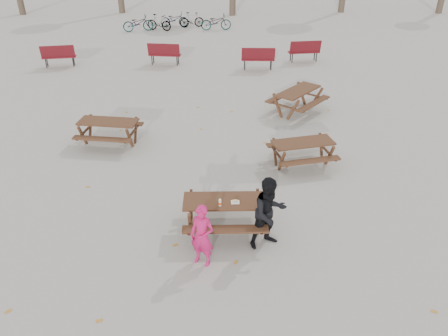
{
  "coord_description": "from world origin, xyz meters",
  "views": [
    {
      "loc": [
        -0.15,
        -7.8,
        6.08
      ],
      "look_at": [
        0.0,
        1.0,
        1.0
      ],
      "focal_mm": 35.0,
      "sensor_mm": 36.0,
      "label": 1
    }
  ],
  "objects_px": {
    "main_picnic_table": "(225,207)",
    "soda_bottle": "(220,203)",
    "picnic_table_east": "(302,153)",
    "adult": "(269,213)",
    "child": "(202,236)",
    "picnic_table_far": "(298,101)",
    "picnic_table_north": "(109,132)",
    "food_tray": "(235,202)"
  },
  "relations": [
    {
      "from": "picnic_table_far",
      "to": "picnic_table_north",
      "type": "bearing_deg",
      "value": 152.83
    },
    {
      "from": "child",
      "to": "picnic_table_far",
      "type": "xyz_separation_m",
      "value": [
        3.17,
        7.83,
        -0.27
      ]
    },
    {
      "from": "food_tray",
      "to": "picnic_table_east",
      "type": "relative_size",
      "value": 0.11
    },
    {
      "from": "main_picnic_table",
      "to": "adult",
      "type": "bearing_deg",
      "value": -30.49
    },
    {
      "from": "soda_bottle",
      "to": "picnic_table_north",
      "type": "relative_size",
      "value": 0.1
    },
    {
      "from": "child",
      "to": "picnic_table_far",
      "type": "bearing_deg",
      "value": 92.23
    },
    {
      "from": "picnic_table_far",
      "to": "food_tray",
      "type": "bearing_deg",
      "value": -158.7
    },
    {
      "from": "main_picnic_table",
      "to": "picnic_table_far",
      "type": "relative_size",
      "value": 0.95
    },
    {
      "from": "picnic_table_east",
      "to": "picnic_table_far",
      "type": "xyz_separation_m",
      "value": [
        0.5,
        3.85,
        0.04
      ]
    },
    {
      "from": "food_tray",
      "to": "adult",
      "type": "relative_size",
      "value": 0.11
    },
    {
      "from": "picnic_table_north",
      "to": "picnic_table_far",
      "type": "xyz_separation_m",
      "value": [
        6.15,
        2.43,
        0.03
      ]
    },
    {
      "from": "main_picnic_table",
      "to": "food_tray",
      "type": "xyz_separation_m",
      "value": [
        0.22,
        -0.11,
        0.21
      ]
    },
    {
      "from": "food_tray",
      "to": "picnic_table_north",
      "type": "distance_m",
      "value": 5.75
    },
    {
      "from": "food_tray",
      "to": "child",
      "type": "height_order",
      "value": "child"
    },
    {
      "from": "adult",
      "to": "picnic_table_far",
      "type": "bearing_deg",
      "value": 50.56
    },
    {
      "from": "food_tray",
      "to": "adult",
      "type": "height_order",
      "value": "adult"
    },
    {
      "from": "soda_bottle",
      "to": "picnic_table_east",
      "type": "height_order",
      "value": "soda_bottle"
    },
    {
      "from": "child",
      "to": "picnic_table_east",
      "type": "bearing_deg",
      "value": 80.4
    },
    {
      "from": "adult",
      "to": "picnic_table_east",
      "type": "bearing_deg",
      "value": 43.62
    },
    {
      "from": "picnic_table_east",
      "to": "picnic_table_far",
      "type": "height_order",
      "value": "picnic_table_far"
    },
    {
      "from": "soda_bottle",
      "to": "child",
      "type": "relative_size",
      "value": 0.13
    },
    {
      "from": "main_picnic_table",
      "to": "adult",
      "type": "xyz_separation_m",
      "value": [
        0.9,
        -0.53,
        0.22
      ]
    },
    {
      "from": "picnic_table_east",
      "to": "adult",
      "type": "bearing_deg",
      "value": -123.48
    },
    {
      "from": "adult",
      "to": "picnic_table_north",
      "type": "height_order",
      "value": "adult"
    },
    {
      "from": "food_tray",
      "to": "soda_bottle",
      "type": "height_order",
      "value": "soda_bottle"
    },
    {
      "from": "adult",
      "to": "picnic_table_east",
      "type": "xyz_separation_m",
      "value": [
        1.31,
        3.42,
        -0.45
      ]
    },
    {
      "from": "child",
      "to": "picnic_table_far",
      "type": "distance_m",
      "value": 8.45
    },
    {
      "from": "main_picnic_table",
      "to": "soda_bottle",
      "type": "distance_m",
      "value": 0.35
    },
    {
      "from": "picnic_table_east",
      "to": "food_tray",
      "type": "bearing_deg",
      "value": -136.19
    },
    {
      "from": "child",
      "to": "adult",
      "type": "distance_m",
      "value": 1.48
    },
    {
      "from": "picnic_table_east",
      "to": "soda_bottle",
      "type": "bearing_deg",
      "value": -139.39
    },
    {
      "from": "main_picnic_table",
      "to": "soda_bottle",
      "type": "bearing_deg",
      "value": -116.95
    },
    {
      "from": "food_tray",
      "to": "picnic_table_east",
      "type": "height_order",
      "value": "food_tray"
    },
    {
      "from": "child",
      "to": "picnic_table_north",
      "type": "bearing_deg",
      "value": 143.14
    },
    {
      "from": "soda_bottle",
      "to": "adult",
      "type": "relative_size",
      "value": 0.11
    },
    {
      "from": "main_picnic_table",
      "to": "adult",
      "type": "distance_m",
      "value": 1.07
    },
    {
      "from": "soda_bottle",
      "to": "picnic_table_east",
      "type": "relative_size",
      "value": 0.1
    },
    {
      "from": "picnic_table_east",
      "to": "picnic_table_north",
      "type": "height_order",
      "value": "picnic_table_north"
    },
    {
      "from": "adult",
      "to": "picnic_table_north",
      "type": "distance_m",
      "value": 6.52
    },
    {
      "from": "food_tray",
      "to": "picnic_table_far",
      "type": "xyz_separation_m",
      "value": [
        2.49,
        6.85,
        -0.38
      ]
    },
    {
      "from": "picnic_table_north",
      "to": "food_tray",
      "type": "bearing_deg",
      "value": -41.82
    },
    {
      "from": "main_picnic_table",
      "to": "soda_bottle",
      "type": "xyz_separation_m",
      "value": [
        -0.1,
        -0.2,
        0.26
      ]
    }
  ]
}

